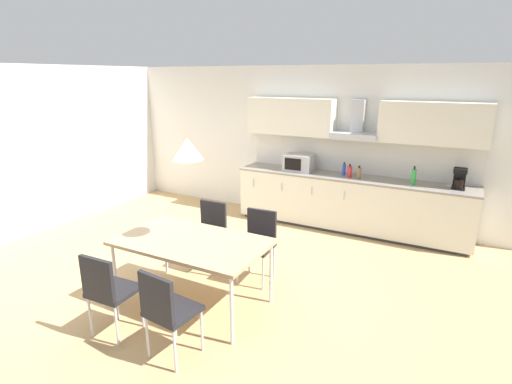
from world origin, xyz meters
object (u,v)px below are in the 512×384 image
Objects in this scene: microwave at (299,163)px; bottle_blue at (344,170)px; coffee_maker at (459,178)px; bottle_brown at (359,173)px; bottle_green at (414,177)px; chair_far_left at (210,228)px; chair_near_left at (107,287)px; chair_near_right at (166,307)px; bottle_red at (350,172)px; pendant_lamp at (187,149)px; chair_far_right at (258,238)px; dining_table at (192,244)px.

bottle_blue is at bearing 3.63° from microwave.
coffee_maker is 1.41m from bottle_brown.
chair_far_left is at bearing -135.89° from bottle_green.
chair_near_left is 0.71m from chair_near_right.
chair_near_left is (-2.79, -3.90, -0.51)m from coffee_maker.
bottle_brown is 4.09m from chair_near_left.
bottle_green is 1.30× the size of bottle_blue.
bottle_green is 0.32× the size of chair_far_left.
bottle_red is at bearing 59.81° from chair_far_left.
bottle_brown is at bearing 70.91° from pendant_lamp.
bottle_red reaches higher than bottle_brown.
bottle_brown is at bearing -21.11° from bottle_blue.
coffee_maker is 1.39× the size of bottle_blue.
chair_far_right is (-0.67, -2.11, -0.45)m from bottle_brown.
microwave is 3.93m from chair_near_right.
chair_near_left is at bearing -109.92° from bottle_brown.
bottle_brown is 0.23× the size of chair_far_left.
chair_near_left and chair_near_right have the same top height.
chair_far_left is at bearing 90.15° from chair_near_left.
bottle_green is 4.14m from chair_near_right.
chair_far_right is (0.71, 1.71, 0.00)m from chair_near_left.
microwave is 2.25m from chair_far_right.
bottle_blue is 0.67× the size of pendant_lamp.
coffee_maker is at bearing 38.13° from chair_far_left.
bottle_red is at bearing 72.18° from chair_near_left.
dining_table is 0.94m from chair_far_right.
bottle_blue is at bearing 76.14° from pendant_lamp.
microwave is 1.50× the size of pendant_lamp.
coffee_maker reaches higher than chair_far_right.
bottle_red is 4.06m from chair_near_left.
bottle_green is 0.87× the size of pendant_lamp.
chair_far_right is at bearing -107.61° from bottle_brown.
microwave reaches higher than bottle_brown.
coffee_maker is at bearing 2.46° from bottle_red.
bottle_blue is (-0.12, 0.09, 0.00)m from bottle_red.
bottle_green is at bearing 58.46° from pendant_lamp.
coffee_maker is at bearing 51.42° from pendant_lamp.
chair_near_right is at bearing -97.75° from bottle_red.
pendant_lamp is at bearing -121.54° from bottle_green.
bottle_blue is (-1.67, 0.02, -0.06)m from coffee_maker.
dining_table is at bearing -112.63° from chair_far_right.
bottle_brown is 0.15m from bottle_red.
chair_far_right is (-1.47, -2.13, -0.48)m from bottle_green.
chair_far_left reaches higher than dining_table.
microwave is 0.55× the size of chair_far_left.
chair_far_left is (-2.19, -2.13, -0.48)m from bottle_green.
microwave is at bearing 84.82° from chair_near_left.
coffee_maker is 1.08× the size of bottle_green.
microwave is at bearing 99.52° from chair_far_right.
microwave is at bearing 95.30° from chair_near_right.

